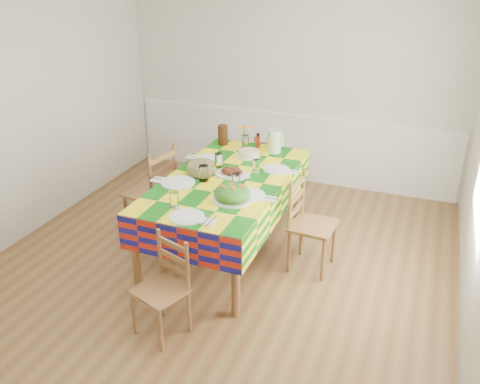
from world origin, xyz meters
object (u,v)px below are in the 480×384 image
(chair_far, at_px, (269,168))
(chair_right, at_px, (309,224))
(chair_left, at_px, (154,193))
(meat_platter, at_px, (232,172))
(tea_pitcher, at_px, (223,135))
(green_pitcher, at_px, (275,141))
(dining_table, at_px, (227,186))
(chair_near, at_px, (164,288))

(chair_far, distance_m, chair_right, 1.60)
(chair_far, bearing_deg, chair_left, 50.55)
(meat_platter, relative_size, tea_pitcher, 1.62)
(green_pitcher, bearing_deg, chair_far, 113.28)
(dining_table, bearing_deg, green_pitcher, 75.71)
(meat_platter, distance_m, chair_left, 0.94)
(chair_left, distance_m, chair_right, 1.71)
(tea_pitcher, height_order, chair_left, tea_pitcher)
(meat_platter, relative_size, chair_right, 0.39)
(chair_right, bearing_deg, chair_near, 152.71)
(green_pitcher, relative_size, chair_near, 0.30)
(green_pitcher, xyz_separation_m, chair_far, (-0.21, 0.50, -0.54))
(dining_table, height_order, chair_left, chair_left)
(meat_platter, height_order, chair_near, meat_platter)
(meat_platter, xyz_separation_m, tea_pitcher, (-0.44, 0.80, 0.09))
(chair_near, bearing_deg, chair_right, 77.33)
(chair_near, height_order, chair_left, chair_left)
(tea_pitcher, xyz_separation_m, chair_far, (0.42, 0.47, -0.53))
(meat_platter, relative_size, chair_near, 0.44)
(chair_right, bearing_deg, meat_platter, 89.24)
(green_pitcher, height_order, chair_right, green_pitcher)
(meat_platter, xyz_separation_m, chair_far, (-0.02, 1.28, -0.44))
(meat_platter, bearing_deg, green_pitcher, 75.84)
(chair_far, distance_m, chair_left, 1.61)
(chair_right, bearing_deg, chair_left, 94.89)
(chair_right, bearing_deg, tea_pitcher, 59.87)
(dining_table, bearing_deg, chair_near, -89.46)
(meat_platter, bearing_deg, chair_right, -5.25)
(tea_pitcher, bearing_deg, meat_platter, -61.27)
(green_pitcher, xyz_separation_m, chair_near, (-0.21, -2.22, -0.54))
(chair_far, bearing_deg, tea_pitcher, 40.88)
(dining_table, xyz_separation_m, chair_right, (0.86, 0.00, -0.26))
(meat_platter, distance_m, chair_right, 0.92)
(tea_pitcher, bearing_deg, chair_right, -34.62)
(green_pitcher, xyz_separation_m, chair_right, (0.64, -0.86, -0.49))
(chair_right, bearing_deg, dining_table, 94.73)
(tea_pitcher, relative_size, chair_far, 0.27)
(chair_left, bearing_deg, tea_pitcher, 163.77)
(meat_platter, xyz_separation_m, chair_near, (-0.01, -1.44, -0.44))
(chair_left, bearing_deg, green_pitcher, 138.75)
(dining_table, height_order, green_pitcher, green_pitcher)
(meat_platter, xyz_separation_m, chair_right, (0.83, -0.08, -0.39))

